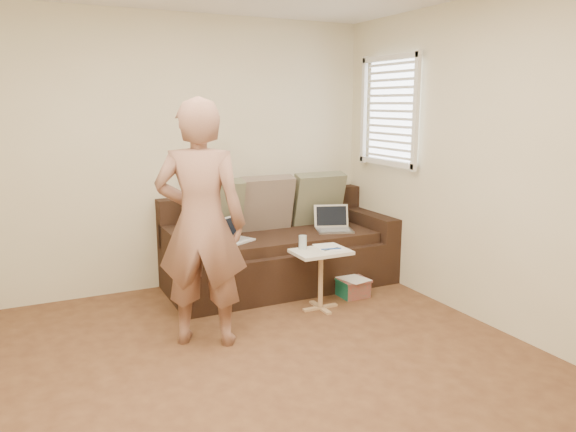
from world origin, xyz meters
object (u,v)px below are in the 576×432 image
object	(u,v)px
laptop_silver	(335,231)
striped_box	(352,287)
laptop_white	(237,242)
sofa	(280,244)
person	(201,224)
drinking_glass	(303,242)
side_table	(321,280)

from	to	relation	value
laptop_silver	striped_box	xyz separation A→B (m)	(-0.07, -0.46, -0.43)
laptop_white	sofa	bearing A→B (deg)	-16.55
laptop_white	striped_box	size ratio (longest dim) A/B	1.11
sofa	laptop_white	distance (m)	0.51
striped_box	sofa	bearing A→B (deg)	129.48
sofa	person	world-z (taller)	person
laptop_white	person	xyz separation A→B (m)	(-0.59, -0.85, 0.39)
drinking_glass	striped_box	xyz separation A→B (m)	(0.55, 0.05, -0.51)
person	side_table	xyz separation A→B (m)	(1.12, 0.21, -0.65)
sofa	striped_box	size ratio (longest dim) A/B	8.04
side_table	striped_box	size ratio (longest dim) A/B	1.94
laptop_white	laptop_silver	bearing A→B (deg)	-28.73
person	side_table	size ratio (longest dim) A/B	3.44
laptop_silver	person	distance (m)	1.86
person	drinking_glass	xyz separation A→B (m)	(1.00, 0.31, -0.32)
side_table	laptop_silver	bearing A→B (deg)	50.67
side_table	striped_box	xyz separation A→B (m)	(0.43, 0.16, -0.18)
sofa	side_table	xyz separation A→B (m)	(0.04, -0.73, -0.16)
sofa	striped_box	bearing A→B (deg)	-50.52
sofa	person	distance (m)	1.51
person	laptop_silver	bearing A→B (deg)	-125.15
drinking_glass	side_table	bearing A→B (deg)	-40.64
person	striped_box	size ratio (longest dim) A/B	6.68
laptop_silver	laptop_white	xyz separation A→B (m)	(-1.04, 0.03, 0.00)
laptop_white	drinking_glass	world-z (taller)	drinking_glass
striped_box	laptop_silver	bearing A→B (deg)	81.27
sofa	laptop_white	size ratio (longest dim) A/B	7.24
drinking_glass	striped_box	distance (m)	0.75
laptop_white	side_table	bearing A→B (deg)	-77.33
person	laptop_white	bearing A→B (deg)	-96.74
laptop_silver	laptop_white	size ratio (longest dim) A/B	1.15
laptop_silver	laptop_white	distance (m)	1.04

